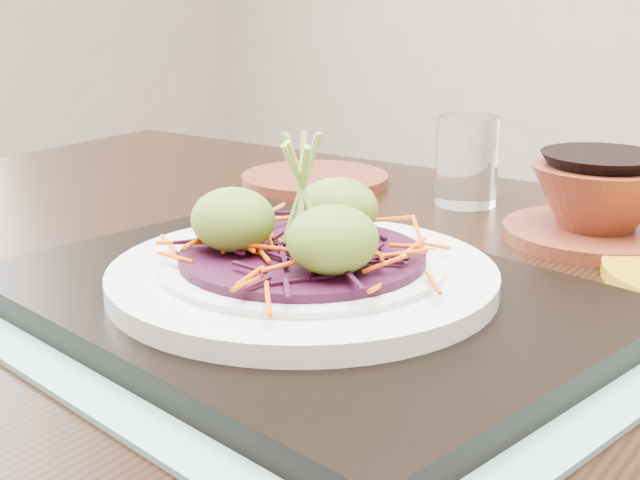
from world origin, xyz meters
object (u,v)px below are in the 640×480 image
Objects in this scene: terracotta_bowl_set at (598,207)px; dining_table at (333,402)px; water_glass at (467,161)px; white_plate at (303,275)px; serving_tray at (303,300)px; terracotta_side_plate at (315,180)px.

dining_table is at bearing -119.06° from terracotta_bowl_set.
terracotta_bowl_set is at bearing -18.33° from water_glass.
dining_table is at bearing 108.09° from white_plate.
terracotta_bowl_set reaches higher than white_plate.
serving_tray is 0.39m from terracotta_side_plate.
water_glass reaches higher than dining_table.
terracotta_side_plate is 1.82× the size of water_glass.
white_plate reaches higher than serving_tray.
dining_table is 0.28m from terracotta_bowl_set.
terracotta_bowl_set reaches higher than terracotta_side_plate.
terracotta_bowl_set is at bearing 71.08° from white_plate.
terracotta_bowl_set is (0.32, -0.03, 0.02)m from terracotta_side_plate.
terracotta_side_plate is (-0.22, 0.32, -0.01)m from serving_tray.
white_plate is at bearing -108.92° from terracotta_bowl_set.
white_plate is 0.34m from water_glass.
terracotta_side_plate is at bearing 174.45° from terracotta_bowl_set.
serving_tray reaches higher than dining_table.
water_glass is at bearing 98.16° from white_plate.
serving_tray is at bearing 180.00° from white_plate.
terracotta_bowl_set is (0.10, 0.29, 0.02)m from serving_tray.
white_plate is 0.31m from terracotta_bowl_set.
dining_table is 13.78× the size of water_glass.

